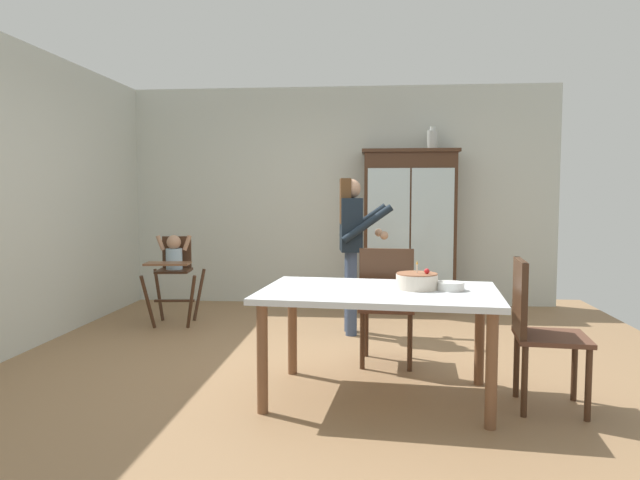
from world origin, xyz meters
TOP-DOWN VIEW (x-y plane):
  - ground_plane at (0.00, 0.00)m, footprint 6.24×6.24m
  - wall_back at (0.00, 2.63)m, footprint 5.32×0.06m
  - wall_left at (-2.63, 0.00)m, footprint 0.06×5.32m
  - china_cabinet at (0.85, 2.37)m, footprint 1.14×0.48m
  - ceramic_vase at (1.12, 2.37)m, footprint 0.13×0.13m
  - high_chair_with_toddler at (-1.66, 1.23)m, footprint 0.63×0.73m
  - adult_person at (0.22, 1.00)m, footprint 0.54×0.53m
  - dining_table at (0.47, -0.84)m, footprint 1.65×1.15m
  - birthday_cake at (0.73, -0.78)m, footprint 0.28×0.28m
  - serving_bowl at (0.95, -0.82)m, footprint 0.18×0.18m
  - dining_chair_far_side at (0.54, -0.12)m, footprint 0.47×0.47m
  - dining_chair_right_end at (1.47, -0.93)m, footprint 0.48×0.48m

SIDE VIEW (x-z plane):
  - ground_plane at x=0.00m, z-range 0.00..0.00m
  - dining_chair_far_side at x=0.54m, z-range 0.08..1.04m
  - dining_chair_right_end at x=1.47m, z-range 0.08..1.04m
  - high_chair_with_toddler at x=-1.66m, z-range 0.18..1.13m
  - dining_table at x=0.47m, z-range 0.28..1.02m
  - serving_bowl at x=0.95m, z-range 0.74..0.79m
  - birthday_cake at x=0.73m, z-range 0.70..0.89m
  - china_cabinet at x=0.85m, z-range 0.01..1.91m
  - adult_person at x=0.22m, z-range 0.20..1.73m
  - wall_back at x=0.00m, z-range 0.00..2.70m
  - wall_left at x=-2.63m, z-range 0.00..2.70m
  - ceramic_vase at x=1.12m, z-range 1.89..2.16m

